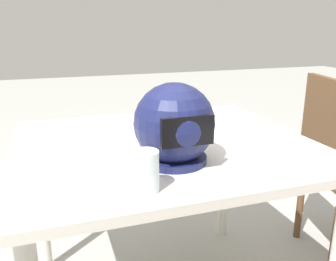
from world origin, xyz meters
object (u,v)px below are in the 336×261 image
Objects in this scene: dining_table at (165,164)px; drinking_glass at (145,171)px; pizza at (171,124)px; motorcycle_helmet at (174,125)px.

drinking_glass reaches higher than dining_table.
pizza is at bearing -117.00° from dining_table.
drinking_glass is at bearing 64.82° from dining_table.
pizza is (-0.07, -0.14, 0.11)m from dining_table.
drinking_glass is at bearing 64.31° from pizza.
dining_table is at bearing -99.49° from motorcycle_helmet.
dining_table is 0.28m from motorcycle_helmet.
motorcycle_helmet is (0.10, 0.33, 0.09)m from pizza.
pizza is 1.03× the size of motorcycle_helmet.
motorcycle_helmet is at bearing 72.79° from pizza.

